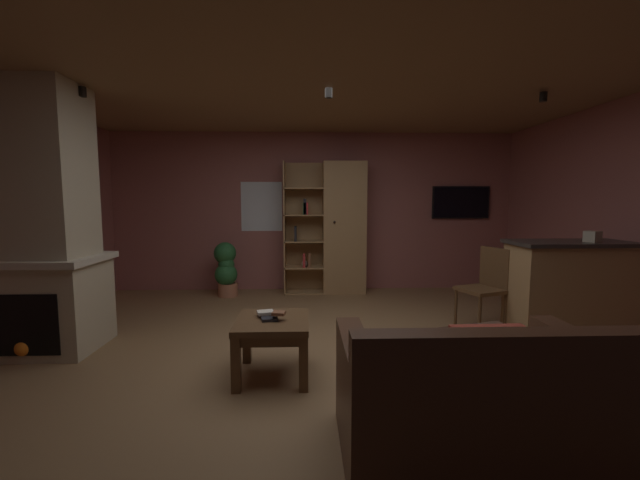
% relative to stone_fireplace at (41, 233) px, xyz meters
% --- Properties ---
extents(floor, '(6.38, 5.73, 0.02)m').
position_rel_stone_fireplace_xyz_m(floor, '(2.64, -0.32, -1.15)').
color(floor, olive).
rests_on(floor, ground).
extents(wall_back, '(6.50, 0.06, 2.52)m').
position_rel_stone_fireplace_xyz_m(wall_back, '(2.64, 2.58, 0.12)').
color(wall_back, '#9E5B56').
rests_on(wall_back, ground).
extents(ceiling, '(6.38, 5.73, 0.02)m').
position_rel_stone_fireplace_xyz_m(ceiling, '(2.64, -0.32, 1.39)').
color(ceiling, '#8E6B47').
extents(window_pane_back, '(0.65, 0.01, 0.78)m').
position_rel_stone_fireplace_xyz_m(window_pane_back, '(1.79, 2.55, 0.21)').
color(window_pane_back, white).
extents(stone_fireplace, '(1.03, 0.82, 2.52)m').
position_rel_stone_fireplace_xyz_m(stone_fireplace, '(0.00, 0.00, 0.00)').
color(stone_fireplace, '#BCAD8E').
rests_on(stone_fireplace, ground).
extents(bookshelf_cabinet, '(1.26, 0.41, 2.03)m').
position_rel_stone_fireplace_xyz_m(bookshelf_cabinet, '(3.01, 2.30, -0.13)').
color(bookshelf_cabinet, '#A87F51').
rests_on(bookshelf_cabinet, ground).
extents(kitchen_bar_counter, '(1.49, 0.59, 1.02)m').
position_rel_stone_fireplace_xyz_m(kitchen_bar_counter, '(5.38, 0.12, -0.62)').
color(kitchen_bar_counter, '#A87F51').
rests_on(kitchen_bar_counter, ground).
extents(tissue_box, '(0.16, 0.16, 0.11)m').
position_rel_stone_fireplace_xyz_m(tissue_box, '(5.38, 0.03, -0.06)').
color(tissue_box, '#BFB299').
rests_on(tissue_box, kitchen_bar_counter).
extents(leather_couch, '(1.45, 0.87, 0.84)m').
position_rel_stone_fireplace_xyz_m(leather_couch, '(3.42, -1.76, -0.83)').
color(leather_couch, '#4C2D1E').
rests_on(leather_couch, ground).
extents(coffee_table, '(0.59, 0.63, 0.48)m').
position_rel_stone_fireplace_xyz_m(coffee_table, '(2.23, -0.66, -0.75)').
color(coffee_table, brown).
rests_on(coffee_table, ground).
extents(table_book_0, '(0.15, 0.13, 0.02)m').
position_rel_stone_fireplace_xyz_m(table_book_0, '(2.20, -0.69, -0.65)').
color(table_book_0, black).
rests_on(table_book_0, coffee_table).
extents(table_book_1, '(0.16, 0.13, 0.02)m').
position_rel_stone_fireplace_xyz_m(table_book_1, '(2.16, -0.59, -0.62)').
color(table_book_1, beige).
rests_on(table_book_1, coffee_table).
extents(table_book_2, '(0.12, 0.10, 0.02)m').
position_rel_stone_fireplace_xyz_m(table_book_2, '(2.28, -0.70, -0.60)').
color(table_book_2, brown).
rests_on(table_book_2, coffee_table).
extents(dining_chair, '(0.54, 0.54, 0.92)m').
position_rel_stone_fireplace_xyz_m(dining_chair, '(4.50, 0.42, -0.61)').
color(dining_chair, brown).
rests_on(dining_chair, ground).
extents(potted_floor_plant, '(0.35, 0.39, 0.82)m').
position_rel_stone_fireplace_xyz_m(potted_floor_plant, '(1.30, 2.08, -0.71)').
color(potted_floor_plant, '#B77051').
rests_on(potted_floor_plant, ground).
extents(wall_mounted_tv, '(0.92, 0.06, 0.52)m').
position_rel_stone_fireplace_xyz_m(wall_mounted_tv, '(5.02, 2.52, 0.28)').
color(wall_mounted_tv, black).
extents(track_light_spot_0, '(0.07, 0.07, 0.09)m').
position_rel_stone_fireplace_xyz_m(track_light_spot_0, '(0.42, 0.06, 1.31)').
color(track_light_spot_0, black).
extents(track_light_spot_1, '(0.07, 0.07, 0.09)m').
position_rel_stone_fireplace_xyz_m(track_light_spot_1, '(2.72, 0.02, 1.31)').
color(track_light_spot_1, black).
extents(track_light_spot_2, '(0.07, 0.07, 0.09)m').
position_rel_stone_fireplace_xyz_m(track_light_spot_2, '(4.83, 0.08, 1.31)').
color(track_light_spot_2, black).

